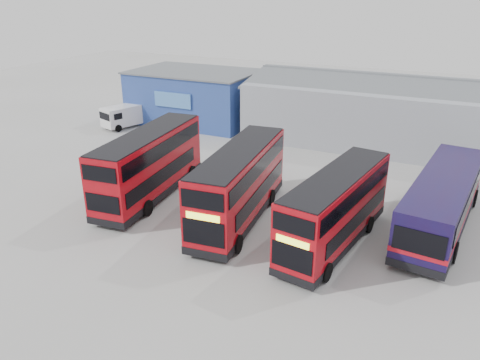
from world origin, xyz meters
TOP-DOWN VIEW (x-y plane):
  - ground_plane at (0.00, 0.00)m, footprint 120.00×120.00m
  - office_block at (-14.00, 17.99)m, footprint 12.30×8.32m
  - maintenance_shed at (8.00, 20.00)m, footprint 30.50×12.00m
  - double_decker_left at (-7.04, 0.34)m, footprint 3.48×10.57m
  - double_decker_centre at (-0.33, -0.20)m, footprint 3.46×10.55m
  - double_decker_right at (5.49, -0.68)m, footprint 3.75×9.87m
  - single_decker_blue at (10.48, 3.71)m, footprint 4.08×12.21m
  - panel_van at (-19.02, 13.16)m, footprint 3.38×5.19m

SIDE VIEW (x-z plane):
  - ground_plane at x=0.00m, z-range 0.00..0.00m
  - panel_van at x=-19.02m, z-range 0.12..2.24m
  - single_decker_blue at x=10.48m, z-range -0.01..3.24m
  - double_decker_right at x=5.49m, z-range -0.01..4.07m
  - double_decker_centre at x=-0.33m, z-range -0.01..4.38m
  - double_decker_left at x=-7.04m, z-range -0.01..4.38m
  - office_block at x=-14.00m, z-range 0.02..5.14m
  - maintenance_shed at x=8.00m, z-range -0.34..5.55m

